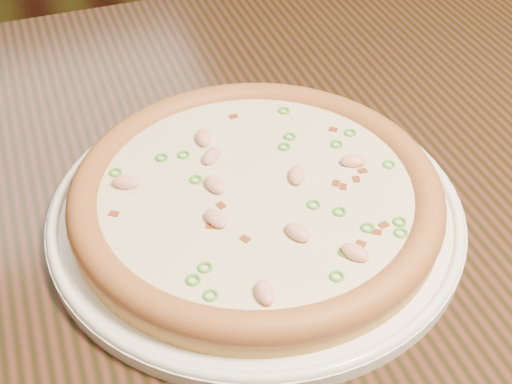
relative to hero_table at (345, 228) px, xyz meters
name	(u,v)px	position (x,y,z in m)	size (l,w,h in m)	color
ground	(105,265)	(-0.23, 0.66, -0.65)	(9.00, 9.00, 0.00)	black
hero_table	(345,228)	(0.00, 0.00, 0.00)	(1.20, 0.80, 0.75)	black
plate	(256,210)	(-0.12, -0.05, 0.11)	(0.37, 0.37, 0.02)	white
pizza	(256,195)	(-0.12, -0.05, 0.13)	(0.33, 0.33, 0.03)	#C28B3C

